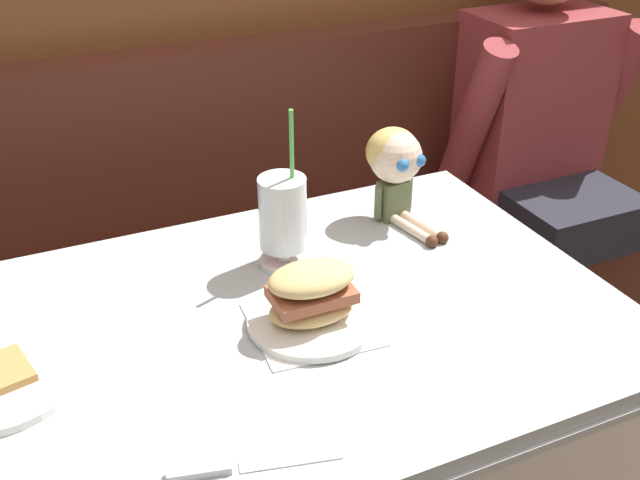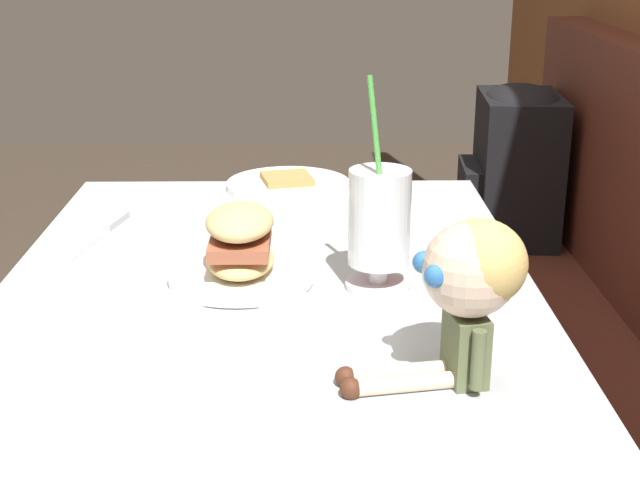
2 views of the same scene
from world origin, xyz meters
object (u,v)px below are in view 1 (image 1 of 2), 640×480
sandwich_plate (309,303)px  seated_doll (395,162)px  butter_knife (225,468)px  diner_patron (539,119)px  milkshake_glass (283,218)px

sandwich_plate → seated_doll: bearing=41.6°
butter_knife → diner_patron: bearing=35.8°
sandwich_plate → seated_doll: seated_doll is taller
butter_knife → milkshake_glass: bearing=59.3°
milkshake_glass → sandwich_plate: milkshake_glass is taller
sandwich_plate → butter_knife: 0.34m
butter_knife → diner_patron: diner_patron is taller
butter_knife → seated_doll: seated_doll is taller
sandwich_plate → seated_doll: 0.44m
milkshake_glass → butter_knife: (-0.27, -0.45, -0.09)m
diner_patron → milkshake_glass: bearing=-156.1°
sandwich_plate → diner_patron: bearing=32.4°
butter_knife → seated_doll: size_ratio=1.03×
milkshake_glass → seated_doll: size_ratio=1.39×
milkshake_glass → diner_patron: size_ratio=0.39×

